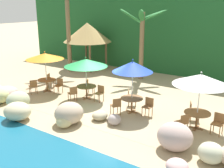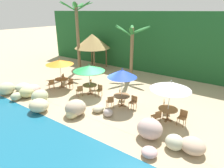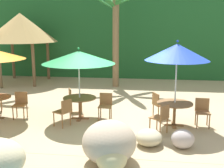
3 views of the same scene
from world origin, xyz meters
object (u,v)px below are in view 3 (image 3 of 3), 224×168
object	(u,v)px
palm_tree_second	(116,20)
dining_table_green	(80,101)
chair_orange_seaward	(21,103)
chair_green_inland	(73,98)
umbrella_blue	(177,52)
palapa_hut	(20,28)
chair_blue_left	(161,117)
chair_green_seaward	(105,104)
umbrella_green	(79,57)
dining_table_blue	(175,107)
chair_blue_inland	(158,103)
chair_green_left	(64,111)
chair_blue_seaward	(202,110)

from	to	relation	value
palm_tree_second	dining_table_green	bearing A→B (deg)	-95.93
chair_orange_seaward	chair_green_inland	world-z (taller)	same
umbrella_blue	palapa_hut	world-z (taller)	palapa_hut
umbrella_blue	chair_blue_left	xyz separation A→B (m)	(-0.43, -0.74, -1.78)
umbrella_blue	palm_tree_second	distance (m)	6.26
chair_green_seaward	umbrella_blue	bearing A→B (deg)	-9.44
umbrella_green	chair_green_seaward	xyz separation A→B (m)	(0.85, 0.09, -1.56)
dining_table_blue	chair_blue_left	world-z (taller)	chair_blue_left
umbrella_green	palapa_hut	size ratio (longest dim) A/B	0.62
chair_orange_seaward	chair_blue_inland	xyz separation A→B (m)	(4.61, 0.55, 0.00)
dining_table_green	umbrella_blue	world-z (taller)	umbrella_blue
chair_green_seaward	chair_blue_left	xyz separation A→B (m)	(1.79, -1.11, 0.00)
chair_orange_seaward	umbrella_green	world-z (taller)	umbrella_green
dining_table_blue	palapa_hut	size ratio (longest dim) A/B	0.28
umbrella_green	chair_green_inland	world-z (taller)	umbrella_green
umbrella_green	dining_table_green	bearing A→B (deg)	180.00
chair_green_left	palapa_hut	distance (m)	8.28
chair_orange_seaward	chair_green_left	world-z (taller)	same
umbrella_blue	palm_tree_second	world-z (taller)	palm_tree_second
chair_orange_seaward	chair_blue_inland	distance (m)	4.64
chair_blue_left	chair_blue_inland	bearing A→B (deg)	92.04
chair_green_left	chair_green_inland	bearing A→B (deg)	94.65
dining_table_green	palapa_hut	distance (m)	7.79
chair_green_seaward	chair_green_left	bearing A→B (deg)	-142.32
chair_green_left	umbrella_blue	world-z (taller)	umbrella_blue
chair_orange_seaward	chair_blue_seaward	distance (m)	5.93
chair_green_seaward	palapa_hut	distance (m)	8.29
chair_green_seaward	chair_blue_left	size ratio (longest dim) A/B	1.00
umbrella_green	chair_green_seaward	size ratio (longest dim) A/B	2.74
dining_table_green	chair_green_seaward	distance (m)	0.86
chair_green_inland	chair_green_left	world-z (taller)	same
chair_green_left	dining_table_green	bearing A→B (deg)	69.50
dining_table_green	chair_green_seaward	xyz separation A→B (m)	(0.85, 0.09, -0.10)
chair_green_inland	palapa_hut	xyz separation A→B (m)	(-4.18, 5.10, 2.42)
dining_table_green	chair_green_left	size ratio (longest dim) A/B	1.26
chair_blue_seaward	chair_blue_left	xyz separation A→B (m)	(-1.28, -0.83, 0.00)
chair_orange_seaward	chair_blue_left	distance (m)	4.74
umbrella_green	chair_green_inland	size ratio (longest dim) A/B	2.74
dining_table_blue	chair_blue_inland	xyz separation A→B (m)	(-0.48, 0.71, -0.10)
chair_orange_seaward	palm_tree_second	bearing A→B (deg)	64.84
chair_blue_seaward	chair_blue_left	bearing A→B (deg)	-147.09
chair_green_seaward	dining_table_blue	bearing A→B (deg)	-9.44
chair_orange_seaward	palapa_hut	world-z (taller)	palapa_hut
chair_orange_seaward	chair_green_inland	distance (m)	1.81
umbrella_green	dining_table_green	size ratio (longest dim) A/B	2.17
chair_blue_inland	chair_green_inland	bearing A→B (deg)	174.07
chair_green_inland	chair_blue_left	xyz separation A→B (m)	(3.07, -1.76, 0.00)
chair_blue_inland	chair_blue_left	xyz separation A→B (m)	(0.05, -1.45, 0.00)
umbrella_green	chair_green_inland	xyz separation A→B (m)	(-0.42, 0.74, -1.56)
chair_blue_inland	umbrella_blue	bearing A→B (deg)	-56.11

